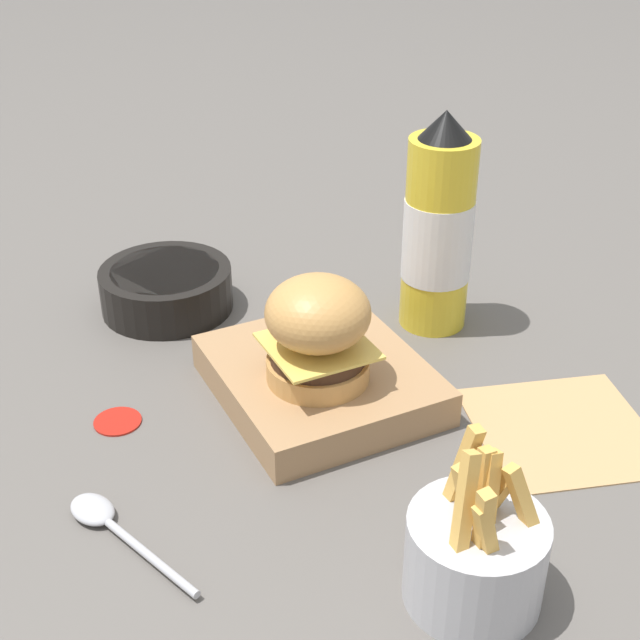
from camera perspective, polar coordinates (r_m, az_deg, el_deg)
The scene contains 9 objects.
ground_plane at distance 0.83m, azimuth -2.62°, elevation -8.15°, with size 6.00×6.00×0.00m, color #5B5651.
serving_board at distance 0.89m, azimuth -0.00°, elevation -3.81°, with size 0.21×0.19×0.04m.
burger at distance 0.83m, azimuth -0.14°, elevation -0.65°, with size 0.10×0.10×0.11m.
ketchup_bottle at distance 0.98m, azimuth 7.56°, elevation 5.68°, with size 0.08×0.08×0.25m.
fries_basket at distance 0.68m, azimuth 9.91°, elevation -14.60°, with size 0.10×0.10×0.14m.
side_bowl at distance 1.05m, azimuth -9.80°, elevation 2.07°, with size 0.15×0.15×0.05m.
spoon at distance 0.77m, azimuth -13.56°, elevation -12.35°, with size 0.15×0.07×0.01m.
ketchup_puddle at distance 0.88m, azimuth -12.83°, elevation -6.30°, with size 0.05×0.05×0.00m.
parchment_square at distance 0.88m, azimuth 15.26°, elevation -6.78°, with size 0.20×0.20×0.00m.
Camera 1 is at (0.60, -0.25, 0.52)m, focal length 50.00 mm.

